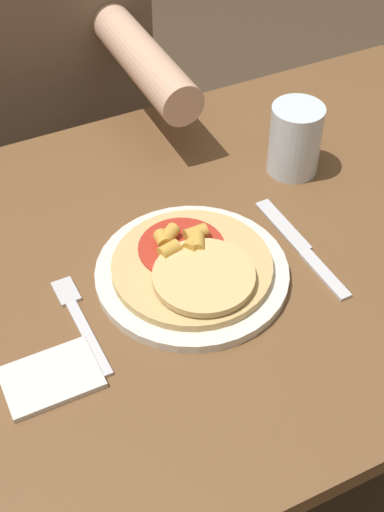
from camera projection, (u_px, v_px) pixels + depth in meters
The scene contains 9 objects.
ground_plane at pixel (182, 510), 1.53m from camera, with size 8.00×8.00×0.00m, color #423323.
dining_table at pixel (177, 317), 1.07m from camera, with size 1.27×0.75×0.75m.
plate at pixel (192, 273), 0.97m from camera, with size 0.26×0.26×0.01m.
pizza at pixel (193, 265), 0.96m from camera, with size 0.22×0.22×0.04m.
fork at pixel (79, 318), 0.92m from camera, with size 0.03×0.18×0.00m.
knife at pixel (303, 249), 1.01m from camera, with size 0.03×0.22×0.00m.
drinking_glass at pixel (295, 139), 1.10m from camera, with size 0.08×0.08×0.11m.
napkin at pixel (51, 378), 0.85m from camera, with size 0.11×0.08×0.01m.
person_diner at pixel (45, 94), 1.42m from camera, with size 0.40×0.52×1.17m.
Camera 1 is at (-0.28, -0.63, 1.46)m, focal length 50.00 mm.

